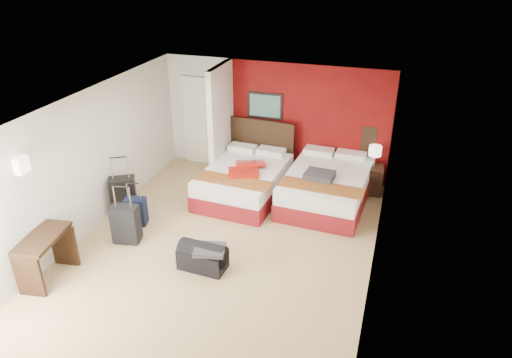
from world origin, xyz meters
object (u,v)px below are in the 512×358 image
at_px(bed_right, 326,188).
at_px(duffel_bag, 203,258).
at_px(suitcase_black, 124,196).
at_px(suitcase_navy, 136,212).
at_px(suitcase_charcoal, 126,225).
at_px(table_lamp, 374,156).
at_px(nightstand, 372,180).
at_px(red_suitcase_open, 247,168).
at_px(desk, 47,258).
at_px(bed_left, 244,182).

xyz_separation_m(bed_right, duffel_bag, (-1.49, -2.74, -0.14)).
bearing_deg(suitcase_black, suitcase_navy, -64.75).
bearing_deg(suitcase_charcoal, table_lamp, 29.24).
distance_m(nightstand, table_lamp, 0.52).
xyz_separation_m(red_suitcase_open, suitcase_navy, (-1.63, -1.58, -0.42)).
distance_m(suitcase_navy, desk, 1.88).
xyz_separation_m(bed_right, suitcase_charcoal, (-3.04, -2.45, 0.00)).
distance_m(suitcase_black, suitcase_charcoal, 1.04).
xyz_separation_m(bed_left, suitcase_black, (-1.97, -1.36, 0.04)).
bearing_deg(suitcase_charcoal, bed_left, 47.90).
relative_size(suitcase_black, desk, 0.76).
xyz_separation_m(bed_right, suitcase_navy, (-3.18, -1.90, -0.07)).
bearing_deg(bed_left, desk, -115.85).
distance_m(bed_right, table_lamp, 1.20).
distance_m(suitcase_charcoal, desk, 1.40).
xyz_separation_m(red_suitcase_open, nightstand, (2.38, 1.04, -0.39)).
bearing_deg(duffel_bag, suitcase_black, 155.10).
relative_size(bed_left, suitcase_charcoal, 3.14).
xyz_separation_m(bed_right, table_lamp, (0.83, 0.72, 0.49)).
distance_m(bed_right, duffel_bag, 3.12).
bearing_deg(suitcase_charcoal, suitcase_black, 113.73).
height_order(suitcase_charcoal, duffel_bag, suitcase_charcoal).
height_order(bed_right, suitcase_navy, bed_right).
distance_m(red_suitcase_open, duffel_bag, 2.46).
xyz_separation_m(suitcase_black, desk, (-0.02, -2.13, 0.04)).
relative_size(table_lamp, desk, 0.48).
distance_m(red_suitcase_open, desk, 4.00).
height_order(bed_right, red_suitcase_open, red_suitcase_open).
distance_m(bed_right, suitcase_charcoal, 3.91).
bearing_deg(duffel_bag, bed_left, 97.10).
bearing_deg(suitcase_charcoal, red_suitcase_open, 44.86).
distance_m(suitcase_navy, duffel_bag, 1.88).
distance_m(bed_right, suitcase_black, 3.95).
xyz_separation_m(red_suitcase_open, suitcase_black, (-2.07, -1.26, -0.32)).
xyz_separation_m(bed_left, nightstand, (2.48, 0.94, -0.02)).
bearing_deg(bed_right, bed_left, -169.03).
bearing_deg(nightstand, duffel_bag, -128.68).
relative_size(bed_left, suitcase_navy, 4.05).
xyz_separation_m(bed_right, desk, (-3.64, -3.72, 0.06)).
xyz_separation_m(bed_left, bed_right, (1.65, 0.22, 0.01)).
distance_m(nightstand, suitcase_charcoal, 5.00).
bearing_deg(desk, duffel_bag, 16.10).
bearing_deg(suitcase_navy, nightstand, 21.57).
xyz_separation_m(bed_left, suitcase_navy, (-1.53, -1.68, -0.06)).
relative_size(nightstand, suitcase_navy, 1.14).
xyz_separation_m(bed_right, red_suitcase_open, (-1.55, -0.32, 0.35)).
height_order(suitcase_charcoal, desk, desk).
relative_size(bed_right, table_lamp, 4.83).
bearing_deg(suitcase_navy, suitcase_black, 132.96).
relative_size(suitcase_charcoal, suitcase_navy, 1.29).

